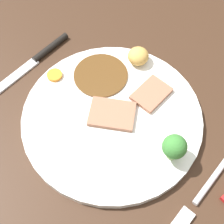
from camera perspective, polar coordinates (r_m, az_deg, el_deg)
dining_table at (r=55.01cm, az=0.92°, el=-3.58°), size 120.00×84.00×3.60cm
dinner_plate at (r=53.53cm, az=-0.00°, el=-0.94°), size 29.98×29.98×1.40cm
gravy_pool at (r=57.43cm, az=-2.02°, el=6.60°), size 9.68×9.68×0.30cm
meat_slice_main at (r=52.58cm, az=-0.00°, el=-0.34°), size 9.17×8.49×0.80cm
meat_slice_under at (r=55.14cm, az=7.01°, el=3.26°), size 4.81×6.53×0.80cm
roast_potato_left at (r=58.64cm, az=4.69°, el=9.90°), size 5.15×5.15×2.91cm
carrot_coin_front at (r=58.17cm, az=-10.07°, el=6.58°), size 2.71×2.71×0.56cm
broccoli_floret at (r=47.69cm, az=11.05°, el=-6.18°), size 3.72×3.72×5.15cm
fork at (r=50.24cm, az=15.33°, el=-14.37°), size 2.01×15.25×0.90cm
knife at (r=62.94cm, az=-13.09°, el=9.39°), size 1.76×18.51×1.20cm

